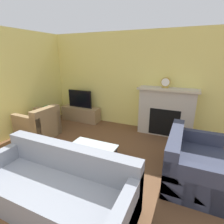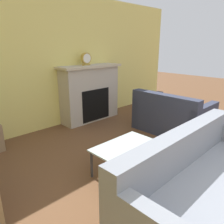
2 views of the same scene
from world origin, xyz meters
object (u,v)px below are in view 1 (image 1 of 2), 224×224
at_px(coffee_table, 90,150).
at_px(potted_plant, 48,113).
at_px(couch_loveseat, 192,164).
at_px(tv, 80,99).
at_px(couch_sectional, 58,189).
at_px(mantel_clock, 166,82).
at_px(armchair_by_window, 39,126).

relative_size(coffee_table, potted_plant, 1.32).
xyz_separation_m(couch_loveseat, potted_plant, (-3.90, 0.75, 0.15)).
height_order(tv, couch_loveseat, tv).
bearing_deg(tv, couch_loveseat, -26.03).
height_order(couch_sectional, couch_loveseat, same).
xyz_separation_m(potted_plant, mantel_clock, (3.12, 0.96, 0.96)).
distance_m(coffee_table, potted_plant, 2.43).
distance_m(couch_sectional, potted_plant, 3.08).
bearing_deg(armchair_by_window, tv, 169.45).
bearing_deg(couch_sectional, armchair_by_window, 141.37).
relative_size(couch_loveseat, coffee_table, 1.54).
bearing_deg(mantel_clock, coffee_table, -114.81).
bearing_deg(coffee_table, couch_sectional, -86.41).
height_order(tv, coffee_table, tv).
height_order(couch_sectional, mantel_clock, mantel_clock).
height_order(couch_sectional, potted_plant, couch_sectional).
bearing_deg(potted_plant, coffee_table, -28.60).
bearing_deg(coffee_table, potted_plant, 151.40).
bearing_deg(coffee_table, mantel_clock, 65.19).
distance_m(tv, armchair_by_window, 1.55).
bearing_deg(couch_loveseat, couch_sectional, 129.47).
bearing_deg(coffee_table, couch_loveseat, 13.12).
height_order(couch_loveseat, potted_plant, couch_loveseat).
distance_m(couch_sectional, coffee_table, 1.00).
distance_m(couch_loveseat, armchair_by_window, 3.70).
bearing_deg(couch_sectional, coffee_table, 93.59).
bearing_deg(armchair_by_window, potted_plant, -158.12).
xyz_separation_m(couch_loveseat, mantel_clock, (-0.78, 1.72, 1.11)).
bearing_deg(armchair_by_window, coffee_table, 74.93).
xyz_separation_m(tv, armchair_by_window, (-0.33, -1.45, -0.44)).
distance_m(couch_sectional, couch_loveseat, 2.20).
height_order(potted_plant, mantel_clock, mantel_clock).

